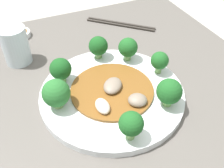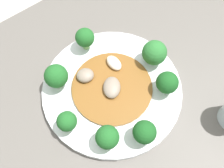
{
  "view_description": "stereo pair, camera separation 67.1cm",
  "coord_description": "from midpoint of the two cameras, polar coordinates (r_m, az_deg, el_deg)",
  "views": [
    {
      "loc": [
        -0.13,
        -0.42,
        1.13
      ],
      "look_at": [
        0.04,
        -0.04,
        0.76
      ],
      "focal_mm": 42.0,
      "sensor_mm": 36.0,
      "label": 1
    },
    {
      "loc": [
        0.19,
        0.16,
        1.27
      ],
      "look_at": [
        0.04,
        -0.04,
        0.76
      ],
      "focal_mm": 42.0,
      "sensor_mm": 36.0,
      "label": 2
    }
  ],
  "objects": [
    {
      "name": "plate",
      "position": [
        0.47,
        7.54,
        -35.23
      ],
      "size": [
        0.31,
        0.31,
        0.02
      ],
      "color": "silver",
      "rests_on": "table"
    },
    {
      "name": "broccoli_east",
      "position": [
        0.45,
        -7.02,
        -47.18
      ],
      "size": [
        0.04,
        0.04,
        0.05
      ],
      "color": "#70A356",
      "rests_on": "plate"
    },
    {
      "name": "broccoli_north",
      "position": [
        0.47,
        20.87,
        -48.02
      ],
      "size": [
        0.05,
        0.05,
        0.06
      ],
      "color": "#70A356",
      "rests_on": "plate"
    },
    {
      "name": "table",
      "position": [
        0.85,
        8.48,
        -31.77
      ],
      "size": [
        0.85,
        0.75,
        0.73
      ],
      "color": "#5B5651",
      "rests_on": "ground_plane"
    },
    {
      "name": "broccoli_northeast",
      "position": [
        0.47,
        8.16,
        -50.85
      ],
      "size": [
        0.05,
        0.05,
        0.06
      ],
      "color": "#70A356",
      "rests_on": "plate"
    },
    {
      "name": "broccoli_south",
      "position": [
        0.42,
        -1.66,
        -21.52
      ],
      "size": [
        0.04,
        0.04,
        0.06
      ],
      "color": "#70A356",
      "rests_on": "plate"
    },
    {
      "name": "stirfry_center",
      "position": [
        0.46,
        6.78,
        -34.72
      ],
      "size": [
        0.18,
        0.18,
        0.02
      ],
      "color": "brown",
      "rests_on": "plate"
    },
    {
      "name": "ground_plane",
      "position": [
        1.21,
        5.84,
        -30.28
      ],
      "size": [
        8.0,
        8.0,
        0.0
      ],
      "primitive_type": "plane",
      "color": "#B7B2A8"
    },
    {
      "name": "broccoli_northwest",
      "position": [
        0.46,
        25.86,
        -34.01
      ],
      "size": [
        0.05,
        0.05,
        0.06
      ],
      "color": "#70A356",
      "rests_on": "plate"
    },
    {
      "name": "broccoli_southeast",
      "position": [
        0.43,
        -10.99,
        -34.45
      ],
      "size": [
        0.05,
        0.05,
        0.06
      ],
      "color": "#7AAD5B",
      "rests_on": "plate"
    },
    {
      "name": "broccoli_west",
      "position": [
        0.45,
        21.11,
        -25.4
      ],
      "size": [
        0.06,
        0.06,
        0.06
      ],
      "color": "#89B76B",
      "rests_on": "plate"
    }
  ]
}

